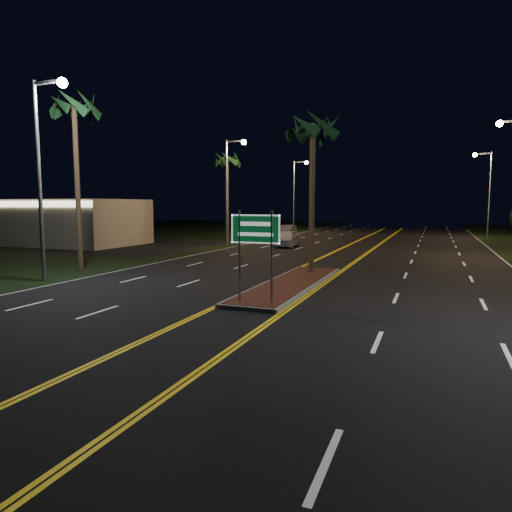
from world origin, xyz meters
The scene contains 14 objects.
ground centered at (0.00, 0.00, 0.00)m, with size 120.00×120.00×0.00m, color black.
grass_left centered at (-30.00, 25.00, 0.00)m, with size 40.00×110.00×0.01m, color black.
median_island centered at (0.00, 7.00, 0.08)m, with size 2.25×10.25×0.17m.
highway_sign centered at (0.00, 2.80, 2.40)m, with size 1.80×0.08×3.20m.
commercial_building centered at (-26.00, 19.99, 2.00)m, with size 15.00×8.12×4.00m.
streetlight_left_near centered at (-10.61, 4.00, 5.66)m, with size 1.91×0.44×9.00m.
streetlight_left_mid centered at (-10.61, 24.00, 5.66)m, with size 1.91×0.44×9.00m.
streetlight_left_far centered at (-10.61, 44.00, 5.66)m, with size 1.91×0.44×9.00m.
streetlight_right_far centered at (10.61, 42.00, 5.66)m, with size 1.91×0.44×9.00m.
palm_median centered at (0.00, 10.50, 7.28)m, with size 2.40×2.40×8.30m.
palm_left_near centered at (-12.50, 8.00, 8.68)m, with size 2.40×2.40×9.80m.
palm_left_far centered at (-12.80, 28.00, 7.75)m, with size 2.40×2.40×8.80m.
car_near centered at (-5.82, 24.92, 0.82)m, with size 2.10×4.90×1.63m, color silver.
car_far centered at (-9.50, 36.55, 0.76)m, with size 1.96×4.57×1.52m, color #A5A9AE.
Camera 1 is at (5.76, -11.85, 3.54)m, focal length 32.00 mm.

